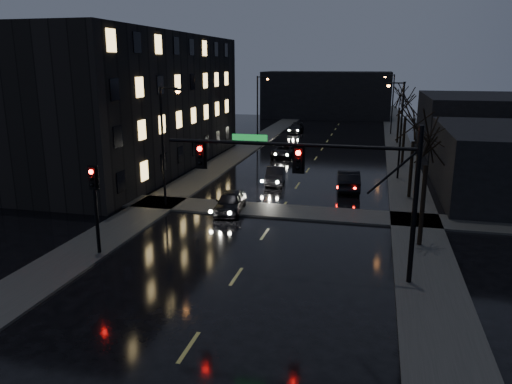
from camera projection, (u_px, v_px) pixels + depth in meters
The scene contains 22 objects.
ground at pixel (165, 382), 15.19m from camera, with size 160.00×160.00×0.00m, color black.
sidewalk_left at pixel (228, 159), 50.05m from camera, with size 3.00×140.00×0.12m, color #2D2D2B.
sidewalk_right at pixel (403, 167), 46.20m from camera, with size 3.00×140.00×0.12m, color #2D2D2B.
sidewalk_cross at pixel (280, 211), 32.59m from camera, with size 40.00×3.00×0.12m, color #2D2D2B.
apartment_block at pixel (127, 102), 45.66m from camera, with size 12.00×30.00×12.00m, color black.
commercial_right_far at pixel (479, 122), 55.77m from camera, with size 12.00×18.00×6.00m, color black.
far_block at pixel (327, 95), 88.29m from camera, with size 22.00×10.00×8.00m, color black.
signal_mast at pixel (327, 172), 21.57m from camera, with size 11.11×0.41×7.00m.
signal_pole_left at pixel (95, 197), 24.60m from camera, with size 0.35×0.41×4.53m.
tree_near at pixel (429, 129), 24.91m from camera, with size 3.52×3.52×8.08m.
tree_mid_a at pixel (415, 117), 34.42m from camera, with size 3.30×3.30×7.58m.
tree_mid_b at pixel (407, 95), 45.52m from camera, with size 3.74×3.74×8.59m.
tree_far at pixel (401, 93), 58.84m from camera, with size 3.43×3.43×7.88m.
streetlight_l_near at pixel (165, 137), 32.65m from camera, with size 1.53×0.28×8.00m.
streetlight_l_far at pixel (259, 104), 58.07m from camera, with size 1.53×0.28×8.00m.
streetlight_r_mid at pixel (399, 122), 40.52m from camera, with size 1.53×0.28×8.00m.
streetlight_r_far at pixel (391, 99), 66.87m from camera, with size 1.53×0.28×8.00m.
oncoming_car_a at pixel (230, 202), 32.32m from camera, with size 1.65×4.11×1.40m, color black.
oncoming_car_b at pixel (275, 175), 40.16m from camera, with size 1.40×4.01×1.32m, color black.
oncoming_car_c at pixel (285, 151), 51.56m from camera, with size 2.19×4.74×1.32m, color black.
oncoming_car_d at pixel (296, 128), 69.47m from camera, with size 1.80×4.43×1.28m, color black.
lead_car at pixel (348, 180), 38.03m from camera, with size 1.64×4.69×1.55m, color black.
Camera 1 is at (5.80, -12.24, 9.43)m, focal length 35.00 mm.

